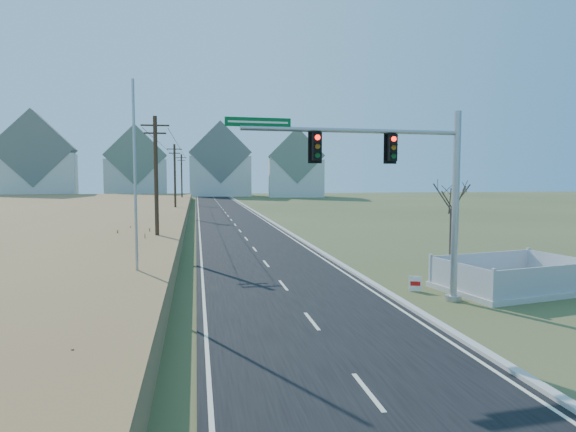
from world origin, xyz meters
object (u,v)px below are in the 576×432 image
at_px(traffic_signal_mast, 414,187).
at_px(fence_enclosure, 512,284).
at_px(flagpole, 136,214).
at_px(open_sign, 415,283).
at_px(bare_tree, 452,195).

bearing_deg(traffic_signal_mast, fence_enclosure, 10.29).
distance_m(traffic_signal_mast, flagpole, 11.29).
height_order(open_sign, flagpole, flagpole).
bearing_deg(bare_tree, open_sign, -142.20).
bearing_deg(fence_enclosure, traffic_signal_mast, -176.15).
bearing_deg(bare_tree, flagpole, -172.89).
height_order(traffic_signal_mast, flagpole, flagpole).
bearing_deg(fence_enclosure, open_sign, 161.62).
bearing_deg(flagpole, open_sign, -1.56).
relative_size(flagpole, bare_tree, 1.74).
xyz_separation_m(open_sign, bare_tree, (2.81, 2.18, 3.84)).
xyz_separation_m(open_sign, flagpole, (-12.05, 0.33, 3.25)).
bearing_deg(traffic_signal_mast, bare_tree, 42.61).
relative_size(fence_enclosure, bare_tree, 1.34).
height_order(fence_enclosure, flagpole, flagpole).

